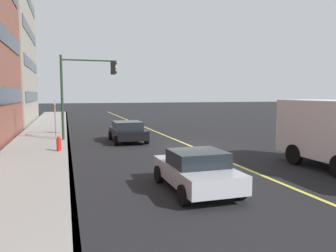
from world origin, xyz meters
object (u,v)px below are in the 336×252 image
traffic_light_mast (84,83)px  street_sign_post (55,117)px  car_silver (196,170)px  fire_hydrant (59,145)px  car_black (128,131)px

traffic_light_mast → street_sign_post: (1.24, 1.89, -2.28)m
car_silver → traffic_light_mast: size_ratio=0.68×
traffic_light_mast → fire_hydrant: (-4.53, 1.58, -3.41)m
car_silver → street_sign_post: 14.87m
car_black → street_sign_post: (2.47, 4.57, 0.88)m
car_silver → fire_hydrant: 9.40m
car_black → fire_hydrant: 5.40m
car_black → fire_hydrant: size_ratio=4.39×
street_sign_post → fire_hydrant: 5.89m
street_sign_post → fire_hydrant: street_sign_post is taller
car_black → car_silver: 11.61m
traffic_light_mast → fire_hydrant: bearing=160.7°
car_silver → traffic_light_mast: bearing=12.3°
traffic_light_mast → fire_hydrant: size_ratio=6.03×
car_silver → fire_hydrant: size_ratio=4.12×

